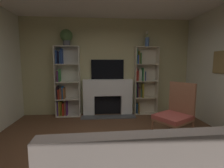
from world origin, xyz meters
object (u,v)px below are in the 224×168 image
object	(u,v)px
potted_plant	(66,36)
vase_with_flowers	(147,41)
fireplace	(108,96)
tv	(107,69)
bookshelf_left	(65,85)
bookshelf_right	(143,81)
armchair	(176,112)

from	to	relation	value
potted_plant	vase_with_flowers	bearing A→B (deg)	0.03
fireplace	tv	distance (m)	0.78
bookshelf_left	tv	bearing A→B (deg)	3.93
bookshelf_right	tv	bearing A→B (deg)	176.65
bookshelf_left	bookshelf_right	xyz separation A→B (m)	(2.28, 0.02, 0.08)
tv	vase_with_flowers	bearing A→B (deg)	-5.98
fireplace	armchair	distance (m)	2.09
tv	bookshelf_left	size ratio (longest dim) A/B	0.48
tv	bookshelf_right	bearing A→B (deg)	-3.35
tv	bookshelf_right	xyz separation A→B (m)	(1.06, -0.06, -0.35)
bookshelf_right	armchair	distance (m)	1.77
bookshelf_right	armchair	xyz separation A→B (m)	(0.22, -1.69, -0.45)
potted_plant	armchair	size ratio (longest dim) A/B	0.40
fireplace	vase_with_flowers	size ratio (longest dim) A/B	3.44
vase_with_flowers	armchair	xyz separation A→B (m)	(0.14, -1.64, -1.61)
fireplace	vase_with_flowers	distance (m)	1.95
fireplace	bookshelf_right	xyz separation A→B (m)	(1.06, 0.04, 0.43)
bookshelf_right	vase_with_flowers	size ratio (longest dim) A/B	4.49
bookshelf_left	vase_with_flowers	xyz separation A→B (m)	(2.36, -0.04, 1.24)
tv	bookshelf_right	distance (m)	1.12
fireplace	tv	world-z (taller)	tv
bookshelf_left	armchair	bearing A→B (deg)	-33.78
fireplace	potted_plant	size ratio (longest dim) A/B	3.36
tv	armchair	world-z (taller)	tv
tv	fireplace	bearing A→B (deg)	-90.00
armchair	vase_with_flowers	bearing A→B (deg)	95.02
potted_plant	fireplace	bearing A→B (deg)	1.01
tv	armchair	xyz separation A→B (m)	(1.28, -1.76, -0.80)
bookshelf_left	bookshelf_right	bearing A→B (deg)	0.55
potted_plant	armchair	distance (m)	3.38
vase_with_flowers	armchair	world-z (taller)	vase_with_flowers
potted_plant	armchair	bearing A→B (deg)	-34.11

